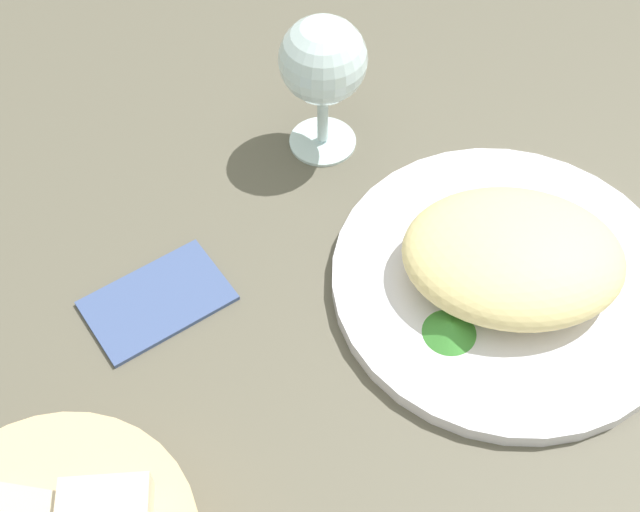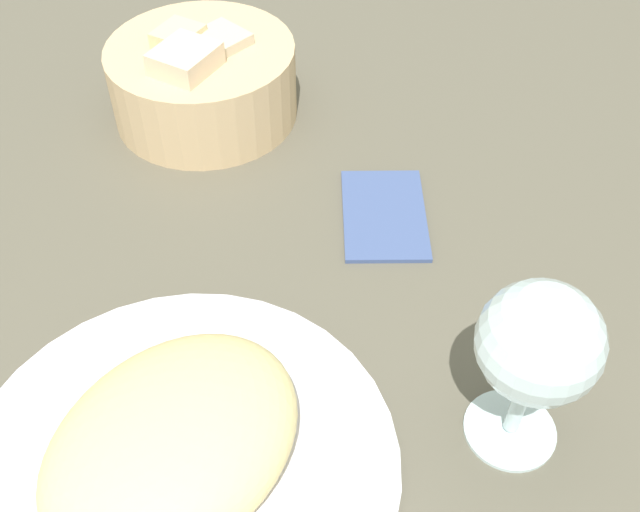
{
  "view_description": "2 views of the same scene",
  "coord_description": "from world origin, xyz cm",
  "px_view_note": "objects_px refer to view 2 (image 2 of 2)",
  "views": [
    {
      "loc": [
        -9.13,
        27.41,
        56.49
      ],
      "look_at": [
        10.54,
        -7.04,
        3.14
      ],
      "focal_mm": 47.92,
      "sensor_mm": 36.0,
      "label": 1
    },
    {
      "loc": [
        -4.89,
        -38.55,
        44.62
      ],
      "look_at": [
        11.87,
        -4.17,
        4.27
      ],
      "focal_mm": 42.68,
      "sensor_mm": 36.0,
      "label": 2
    }
  ],
  "objects_px": {
    "folded_napkin": "(384,213)",
    "wine_glass_near": "(538,348)",
    "bread_basket": "(203,80)",
    "plate": "(180,468)"
  },
  "relations": [
    {
      "from": "folded_napkin",
      "to": "wine_glass_near",
      "type": "bearing_deg",
      "value": -161.62
    },
    {
      "from": "bread_basket",
      "to": "wine_glass_near",
      "type": "height_order",
      "value": "wine_glass_near"
    },
    {
      "from": "plate",
      "to": "bread_basket",
      "type": "relative_size",
      "value": 1.58
    },
    {
      "from": "wine_glass_near",
      "to": "folded_napkin",
      "type": "bearing_deg",
      "value": 82.95
    },
    {
      "from": "bread_basket",
      "to": "folded_napkin",
      "type": "height_order",
      "value": "bread_basket"
    },
    {
      "from": "bread_basket",
      "to": "folded_napkin",
      "type": "xyz_separation_m",
      "value": [
        0.09,
        -0.2,
        -0.04
      ]
    },
    {
      "from": "plate",
      "to": "folded_napkin",
      "type": "xyz_separation_m",
      "value": [
        0.23,
        0.15,
        -0.0
      ]
    },
    {
      "from": "wine_glass_near",
      "to": "plate",
      "type": "bearing_deg",
      "value": 162.16
    },
    {
      "from": "wine_glass_near",
      "to": "folded_napkin",
      "type": "relative_size",
      "value": 1.22
    },
    {
      "from": "plate",
      "to": "wine_glass_near",
      "type": "bearing_deg",
      "value": -17.84
    }
  ]
}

